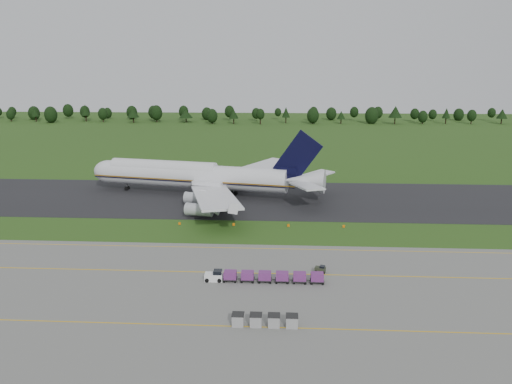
# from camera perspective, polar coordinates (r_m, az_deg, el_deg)

# --- Properties ---
(ground) EXTENTS (600.00, 600.00, 0.00)m
(ground) POSITION_cam_1_polar(r_m,az_deg,el_deg) (105.57, -0.24, -4.60)
(ground) COLOR #264815
(ground) RESTS_ON ground
(apron) EXTENTS (300.00, 52.00, 0.06)m
(apron) POSITION_cam_1_polar(r_m,az_deg,el_deg) (74.16, -1.84, -12.88)
(apron) COLOR slate
(apron) RESTS_ON ground
(taxiway) EXTENTS (300.00, 40.00, 0.08)m
(taxiway) POSITION_cam_1_polar(r_m,az_deg,el_deg) (132.39, 0.48, -0.76)
(taxiway) COLOR black
(taxiway) RESTS_ON ground
(apron_markings) EXTENTS (300.00, 30.20, 0.01)m
(apron_markings) POSITION_cam_1_polar(r_m,az_deg,el_deg) (80.45, -1.40, -10.61)
(apron_markings) COLOR gold
(apron_markings) RESTS_ON apron
(tree_line) EXTENTS (527.96, 23.07, 11.31)m
(tree_line) POSITION_cam_1_polar(r_m,az_deg,el_deg) (321.73, 1.31, 8.92)
(tree_line) COLOR black
(tree_line) RESTS_ON ground
(aircraft) EXTENTS (66.94, 63.68, 18.72)m
(aircraft) POSITION_cam_1_polar(r_m,az_deg,el_deg) (136.16, -6.64, 1.85)
(aircraft) COLOR silver
(aircraft) RESTS_ON ground
(baggage_train) EXTENTS (19.25, 1.75, 1.68)m
(baggage_train) POSITION_cam_1_polar(r_m,az_deg,el_deg) (81.38, 0.76, -9.62)
(baggage_train) COLOR white
(baggage_train) RESTS_ON apron
(utility_cart) EXTENTS (1.98, 1.47, 0.97)m
(utility_cart) POSITION_cam_1_polar(r_m,az_deg,el_deg) (85.66, 7.34, -8.82)
(utility_cart) COLOR #2A3021
(utility_cart) RESTS_ON apron
(uld_row) EXTENTS (8.85, 1.65, 1.63)m
(uld_row) POSITION_cam_1_polar(r_m,az_deg,el_deg) (68.55, 1.02, -14.44)
(uld_row) COLOR gray
(uld_row) RESTS_ON apron
(edge_markers) EXTENTS (36.50, 0.30, 0.60)m
(edge_markers) POSITION_cam_1_polar(r_m,az_deg,el_deg) (109.30, 0.57, -3.80)
(edge_markers) COLOR orange
(edge_markers) RESTS_ON ground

